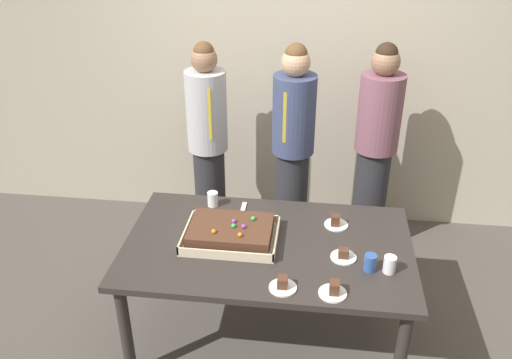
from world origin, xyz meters
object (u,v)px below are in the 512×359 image
drink_cup_nearest (213,199)px  drink_cup_middle (370,263)px  cake_server_utensil (243,210)px  person_striped_tie_right (375,149)px  plated_slice_near_right (336,222)px  sheet_cake (231,233)px  plated_slice_far_right (343,256)px  plated_slice_near_left (283,285)px  drink_cup_far_end (390,264)px  person_serving_front (293,153)px  person_green_shirt_behind (208,143)px  party_table (268,254)px  plated_slice_far_left (333,290)px

drink_cup_nearest → drink_cup_middle: bearing=-29.6°
drink_cup_middle → cake_server_utensil: bearing=146.5°
drink_cup_middle → person_striped_tie_right: bearing=85.2°
plated_slice_near_right → drink_cup_middle: size_ratio=1.50×
sheet_cake → plated_slice_far_right: size_ratio=3.74×
plated_slice_near_left → drink_cup_middle: 0.51m
plated_slice_far_right → person_striped_tie_right: bearing=78.1°
drink_cup_far_end → person_serving_front: size_ratio=0.06×
plated_slice_near_left → drink_cup_far_end: 0.61m
drink_cup_far_end → sheet_cake: bearing=167.9°
person_green_shirt_behind → plated_slice_far_right: bearing=22.9°
party_table → drink_cup_nearest: 0.58m
sheet_cake → person_striped_tie_right: size_ratio=0.33×
plated_slice_near_right → drink_cup_middle: (0.18, -0.42, 0.03)m
cake_server_utensil → plated_slice_far_right: bearing=-33.7°
sheet_cake → drink_cup_far_end: (0.92, -0.20, 0.00)m
plated_slice_far_left → drink_cup_far_end: (0.31, 0.22, 0.03)m
drink_cup_far_end → person_serving_front: person_serving_front is taller
plated_slice_far_right → drink_cup_nearest: drink_cup_nearest is taller
party_table → plated_slice_near_right: plated_slice_near_right is taller
person_striped_tie_right → person_serving_front: bearing=-33.1°
plated_slice_far_right → person_green_shirt_behind: (-1.03, 1.16, 0.12)m
cake_server_utensil → person_serving_front: (0.29, 0.57, 0.16)m
drink_cup_middle → person_green_shirt_behind: 1.72m
plated_slice_near_right → drink_cup_nearest: 0.83m
party_table → drink_cup_nearest: bearing=136.6°
plated_slice_far_right → drink_cup_middle: drink_cup_middle is taller
sheet_cake → plated_slice_far_left: 0.74m
party_table → plated_slice_far_left: plated_slice_far_left is taller
plated_slice_far_left → drink_cup_nearest: size_ratio=1.50×
person_serving_front → person_green_shirt_behind: bearing=-84.6°
party_table → sheet_cake: 0.26m
sheet_cake → person_green_shirt_behind: (-0.35, 1.06, 0.08)m
plated_slice_far_right → person_green_shirt_behind: 1.56m
drink_cup_middle → cake_server_utensil: (-0.79, 0.52, -0.05)m
sheet_cake → drink_cup_far_end: sheet_cake is taller
plated_slice_near_left → drink_cup_nearest: size_ratio=1.50×
plated_slice_near_right → person_serving_front: 0.76m
drink_cup_nearest → person_green_shirt_behind: (-0.17, 0.69, 0.08)m
plated_slice_far_left → drink_cup_nearest: (-0.80, 0.79, 0.03)m
party_table → drink_cup_far_end: drink_cup_far_end is taller
person_serving_front → plated_slice_far_left: bearing=31.9°
plated_slice_near_left → cake_server_utensil: 0.80m
plated_slice_far_left → drink_cup_far_end: 0.38m
plated_slice_far_right → plated_slice_far_left: bearing=-100.4°
plated_slice_near_left → drink_cup_middle: (0.47, 0.21, 0.03)m
person_serving_front → drink_cup_middle: bearing=43.7°
drink_cup_far_end → cake_server_utensil: bearing=149.5°
party_table → cake_server_utensil: cake_server_utensil is taller
cake_server_utensil → plated_slice_far_left: bearing=-51.8°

